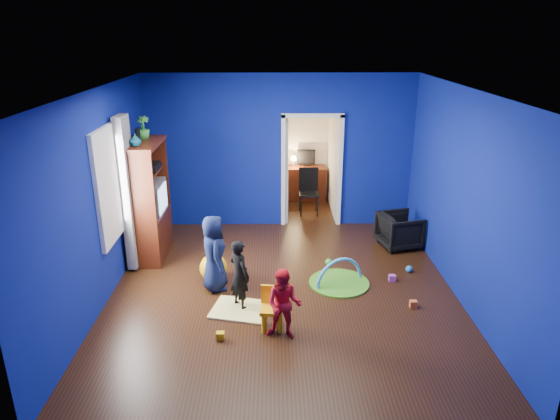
{
  "coord_description": "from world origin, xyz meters",
  "views": [
    {
      "loc": [
        -0.14,
        -6.42,
        3.65
      ],
      "look_at": [
        -0.04,
        0.4,
        1.15
      ],
      "focal_mm": 32.0,
      "sensor_mm": 36.0,
      "label": 1
    }
  ],
  "objects_px": {
    "toddler_red": "(284,305)",
    "study_desk": "(306,183)",
    "tv_armoire": "(146,201)",
    "hopper_ball": "(214,268)",
    "crt_tv": "(149,198)",
    "kid_chair": "(272,311)",
    "folding_chair": "(309,193)",
    "armchair": "(400,230)",
    "play_mat": "(339,283)",
    "child_black": "(239,274)",
    "child_navy": "(214,253)",
    "vase": "(135,140)"
  },
  "relations": [
    {
      "from": "armchair",
      "to": "crt_tv",
      "type": "bearing_deg",
      "value": 79.29
    },
    {
      "from": "tv_armoire",
      "to": "hopper_ball",
      "type": "height_order",
      "value": "tv_armoire"
    },
    {
      "from": "kid_chair",
      "to": "play_mat",
      "type": "height_order",
      "value": "kid_chair"
    },
    {
      "from": "vase",
      "to": "kid_chair",
      "type": "height_order",
      "value": "vase"
    },
    {
      "from": "child_navy",
      "to": "hopper_ball",
      "type": "distance_m",
      "value": 0.44
    },
    {
      "from": "armchair",
      "to": "folding_chair",
      "type": "height_order",
      "value": "folding_chair"
    },
    {
      "from": "child_navy",
      "to": "child_black",
      "type": "bearing_deg",
      "value": -158.02
    },
    {
      "from": "child_navy",
      "to": "toddler_red",
      "type": "distance_m",
      "value": 1.6
    },
    {
      "from": "child_black",
      "to": "tv_armoire",
      "type": "xyz_separation_m",
      "value": [
        -1.62,
        1.72,
        0.48
      ]
    },
    {
      "from": "armchair",
      "to": "child_black",
      "type": "distance_m",
      "value": 3.36
    },
    {
      "from": "armchair",
      "to": "play_mat",
      "type": "relative_size",
      "value": 0.74
    },
    {
      "from": "toddler_red",
      "to": "crt_tv",
      "type": "height_order",
      "value": "crt_tv"
    },
    {
      "from": "kid_chair",
      "to": "study_desk",
      "type": "height_order",
      "value": "study_desk"
    },
    {
      "from": "armchair",
      "to": "folding_chair",
      "type": "relative_size",
      "value": 0.73
    },
    {
      "from": "play_mat",
      "to": "study_desk",
      "type": "relative_size",
      "value": 1.04
    },
    {
      "from": "child_black",
      "to": "tv_armoire",
      "type": "bearing_deg",
      "value": 3.33
    },
    {
      "from": "toddler_red",
      "to": "child_black",
      "type": "bearing_deg",
      "value": 141.56
    },
    {
      "from": "child_black",
      "to": "play_mat",
      "type": "relative_size",
      "value": 1.1
    },
    {
      "from": "child_black",
      "to": "hopper_ball",
      "type": "height_order",
      "value": "child_black"
    },
    {
      "from": "crt_tv",
      "to": "kid_chair",
      "type": "height_order",
      "value": "crt_tv"
    },
    {
      "from": "toddler_red",
      "to": "tv_armoire",
      "type": "relative_size",
      "value": 0.47
    },
    {
      "from": "tv_armoire",
      "to": "toddler_red",
      "type": "bearing_deg",
      "value": -47.85
    },
    {
      "from": "kid_chair",
      "to": "study_desk",
      "type": "distance_m",
      "value": 5.21
    },
    {
      "from": "toddler_red",
      "to": "play_mat",
      "type": "distance_m",
      "value": 1.68
    },
    {
      "from": "hopper_ball",
      "to": "folding_chair",
      "type": "relative_size",
      "value": 0.46
    },
    {
      "from": "toddler_red",
      "to": "crt_tv",
      "type": "distance_m",
      "value": 3.31
    },
    {
      "from": "child_black",
      "to": "study_desk",
      "type": "height_order",
      "value": "child_black"
    },
    {
      "from": "armchair",
      "to": "child_navy",
      "type": "height_order",
      "value": "child_navy"
    },
    {
      "from": "child_black",
      "to": "crt_tv",
      "type": "distance_m",
      "value": 2.39
    },
    {
      "from": "toddler_red",
      "to": "folding_chair",
      "type": "relative_size",
      "value": 1.0
    },
    {
      "from": "tv_armoire",
      "to": "crt_tv",
      "type": "xyz_separation_m",
      "value": [
        0.04,
        0.0,
        0.04
      ]
    },
    {
      "from": "tv_armoire",
      "to": "kid_chair",
      "type": "xyz_separation_m",
      "value": [
        2.06,
        -2.24,
        -0.73
      ]
    },
    {
      "from": "armchair",
      "to": "hopper_ball",
      "type": "distance_m",
      "value": 3.37
    },
    {
      "from": "folding_chair",
      "to": "child_black",
      "type": "bearing_deg",
      "value": -108.1
    },
    {
      "from": "play_mat",
      "to": "study_desk",
      "type": "xyz_separation_m",
      "value": [
        -0.26,
        3.98,
        0.36
      ]
    },
    {
      "from": "study_desk",
      "to": "crt_tv",
      "type": "bearing_deg",
      "value": -133.67
    },
    {
      "from": "child_black",
      "to": "kid_chair",
      "type": "bearing_deg",
      "value": 179.84
    },
    {
      "from": "armchair",
      "to": "child_navy",
      "type": "bearing_deg",
      "value": 100.93
    },
    {
      "from": "play_mat",
      "to": "folding_chair",
      "type": "relative_size",
      "value": 0.99
    },
    {
      "from": "child_black",
      "to": "tv_armoire",
      "type": "height_order",
      "value": "tv_armoire"
    },
    {
      "from": "play_mat",
      "to": "hopper_ball",
      "type": "bearing_deg",
      "value": 175.93
    },
    {
      "from": "vase",
      "to": "study_desk",
      "type": "bearing_deg",
      "value": 48.72
    },
    {
      "from": "vase",
      "to": "kid_chair",
      "type": "bearing_deg",
      "value": -43.3
    },
    {
      "from": "armchair",
      "to": "study_desk",
      "type": "height_order",
      "value": "study_desk"
    },
    {
      "from": "tv_armoire",
      "to": "hopper_ball",
      "type": "distance_m",
      "value": 1.68
    },
    {
      "from": "hopper_ball",
      "to": "study_desk",
      "type": "height_order",
      "value": "study_desk"
    },
    {
      "from": "toddler_red",
      "to": "study_desk",
      "type": "bearing_deg",
      "value": 95.98
    },
    {
      "from": "crt_tv",
      "to": "folding_chair",
      "type": "distance_m",
      "value": 3.44
    },
    {
      "from": "toddler_red",
      "to": "folding_chair",
      "type": "height_order",
      "value": "toddler_red"
    },
    {
      "from": "crt_tv",
      "to": "child_navy",
      "type": "bearing_deg",
      "value": -45.07
    }
  ]
}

